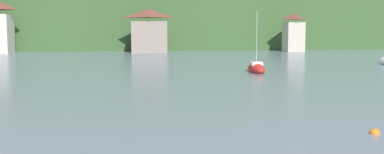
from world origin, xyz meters
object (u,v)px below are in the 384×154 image
(shore_building_eastcentral, at_px, (294,33))
(sailboat_far_6, at_px, (256,69))
(shore_building_central, at_px, (149,31))
(mooring_buoy_far, at_px, (375,134))

(shore_building_eastcentral, bearing_deg, sailboat_far_6, -114.58)
(shore_building_central, bearing_deg, sailboat_far_6, -76.56)
(shore_building_central, height_order, sailboat_far_6, shore_building_central)
(mooring_buoy_far, bearing_deg, shore_building_central, 95.94)
(sailboat_far_6, bearing_deg, mooring_buoy_far, -1.21)
(shore_building_central, distance_m, shore_building_eastcentral, 29.22)
(shore_building_eastcentral, xyz_separation_m, sailboat_far_6, (-19.12, -41.80, -3.38))
(shore_building_central, height_order, mooring_buoy_far, shore_building_central)
(shore_building_eastcentral, height_order, sailboat_far_6, shore_building_eastcentral)
(shore_building_central, distance_m, sailboat_far_6, 43.57)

